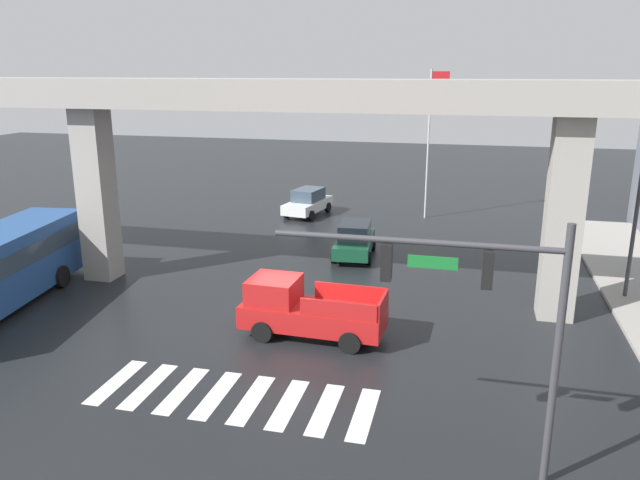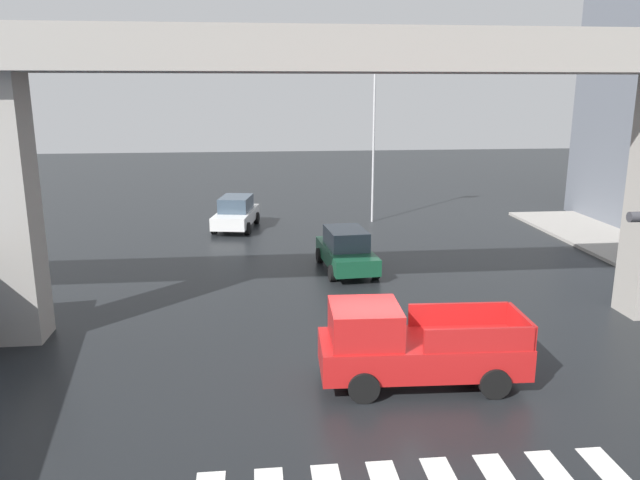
{
  "view_description": "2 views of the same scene",
  "coord_description": "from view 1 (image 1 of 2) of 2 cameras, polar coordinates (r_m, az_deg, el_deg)",
  "views": [
    {
      "loc": [
        6.28,
        -20.11,
        9.27
      ],
      "look_at": [
        0.38,
        3.94,
        2.36
      ],
      "focal_mm": 34.54,
      "sensor_mm": 36.0,
      "label": 1
    },
    {
      "loc": [
        -2.88,
        -14.37,
        7.22
      ],
      "look_at": [
        -1.03,
        2.78,
        3.0
      ],
      "focal_mm": 34.53,
      "sensor_mm": 36.0,
      "label": 2
    }
  ],
  "objects": [
    {
      "name": "ground_plane",
      "position": [
        23.02,
        -3.28,
        -8.19
      ],
      "size": [
        120.0,
        120.0,
        0.0
      ],
      "primitive_type": "plane",
      "color": "black"
    },
    {
      "name": "sedan_white",
      "position": [
        40.33,
        -1.13,
        3.54
      ],
      "size": [
        2.54,
        4.55,
        1.72
      ],
      "color": "silver",
      "rests_on": "ground"
    },
    {
      "name": "pickup_truck",
      "position": [
        22.04,
        -1.42,
        -6.49
      ],
      "size": [
        5.17,
        2.25,
        2.08
      ],
      "color": "red",
      "rests_on": "ground"
    },
    {
      "name": "flagpole",
      "position": [
        39.33,
        10.19,
        9.72
      ],
      "size": [
        1.16,
        0.12,
        9.27
      ],
      "color": "silver",
      "rests_on": "ground"
    },
    {
      "name": "traffic_signal_mast",
      "position": [
        14.03,
        14.67,
        -5.32
      ],
      "size": [
        6.49,
        0.32,
        6.2
      ],
      "color": "#38383D",
      "rests_on": "ground"
    },
    {
      "name": "sedan_dark_green",
      "position": [
        31.42,
        3.21,
        0.02
      ],
      "size": [
        2.22,
        4.42,
        1.72
      ],
      "color": "#14472D",
      "rests_on": "ground"
    },
    {
      "name": "elevated_overpass",
      "position": [
        24.62,
        -1.04,
        11.84
      ],
      "size": [
        51.64,
        2.53,
        8.89
      ],
      "color": "#9E9991",
      "rests_on": "ground"
    },
    {
      "name": "crosswalk_stripes",
      "position": [
        18.73,
        -7.97,
        -14.22
      ],
      "size": [
        8.25,
        2.8,
        0.01
      ],
      "color": "silver",
      "rests_on": "ground"
    },
    {
      "name": "street_lamp_mid_block",
      "position": [
        27.61,
        27.48,
        4.0
      ],
      "size": [
        0.44,
        0.7,
        7.24
      ],
      "color": "#38383D",
      "rests_on": "ground"
    }
  ]
}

